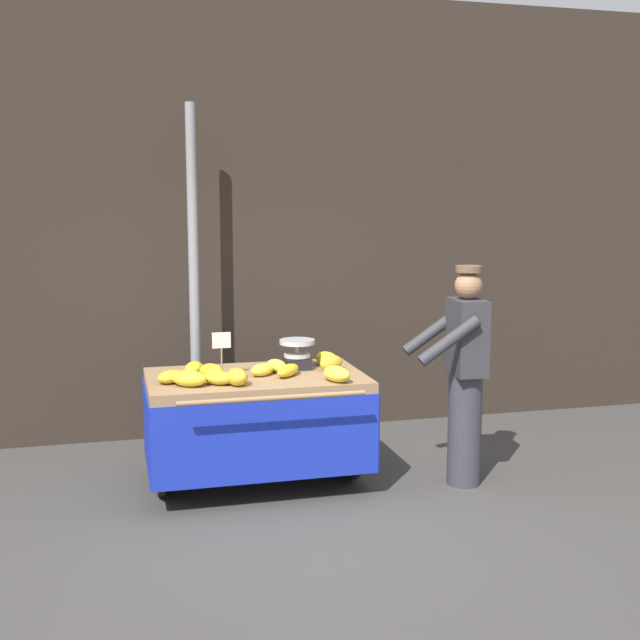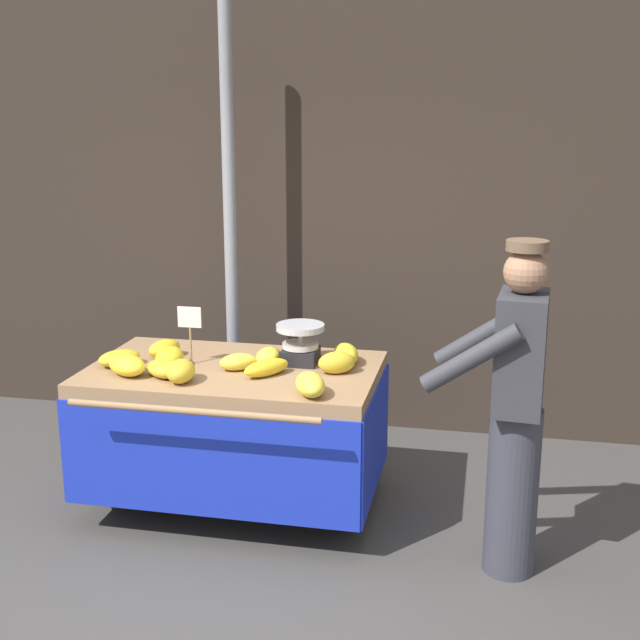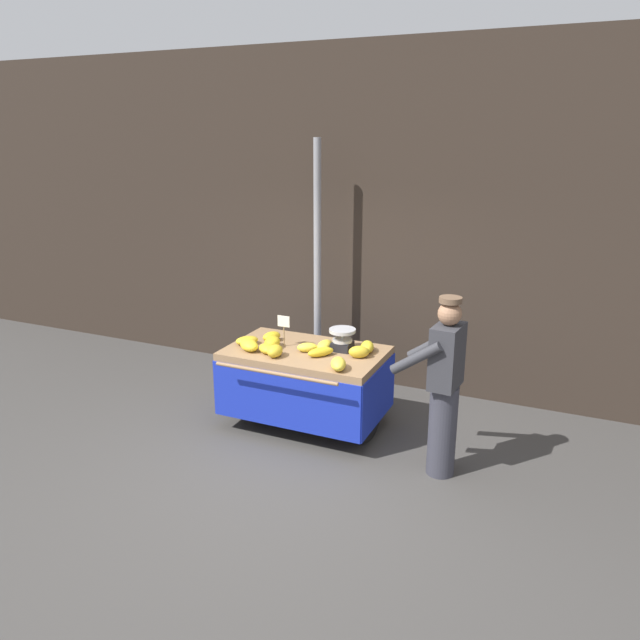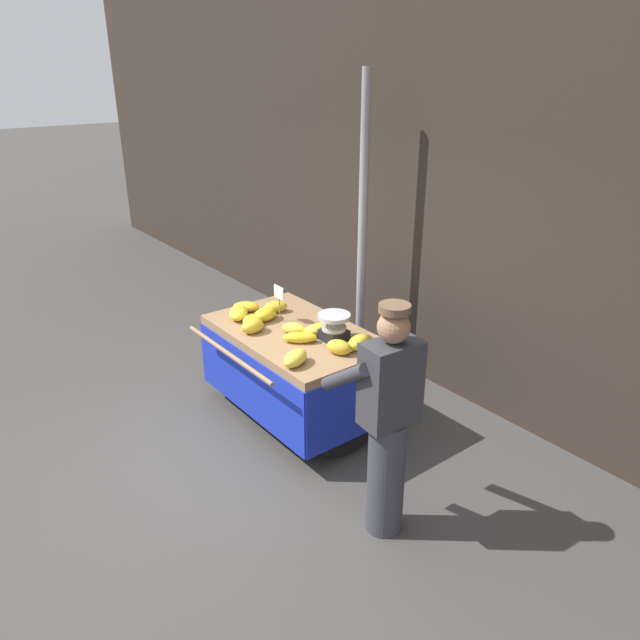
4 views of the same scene
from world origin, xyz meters
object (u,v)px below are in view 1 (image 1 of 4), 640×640
object	(u,v)px
price_sign	(221,344)
banana_bunch_4	(171,377)
banana_bunch_7	(194,369)
banana_bunch_9	(211,372)
street_pole	(194,281)
banana_bunch_11	(276,365)
vendor_person	(464,375)
weighing_scale	(297,354)
banana_bunch_6	(262,370)
banana_bunch_1	(288,370)
banana_bunch_10	(237,377)
banana_bunch_2	(219,378)
banana_bunch_8	(327,359)
banana_bunch_5	(337,374)
banana_bunch_3	(331,363)
banana_bunch_0	(189,378)
banana_cart	(256,405)

from	to	relation	value
price_sign	banana_bunch_4	bearing A→B (deg)	-163.41
banana_bunch_7	banana_bunch_9	distance (m)	0.22
street_pole	banana_bunch_11	xyz separation A→B (m)	(0.53, -0.98, -0.59)
vendor_person	weighing_scale	bearing A→B (deg)	156.71
weighing_scale	banana_bunch_6	xyz separation A→B (m)	(-0.32, -0.19, -0.07)
banana_bunch_1	banana_bunch_10	bearing A→B (deg)	-153.91
price_sign	banana_bunch_2	size ratio (longest dim) A/B	1.43
street_pole	banana_bunch_4	size ratio (longest dim) A/B	12.15
price_sign	banana_bunch_9	distance (m)	0.23
banana_bunch_4	banana_bunch_7	distance (m)	0.28
street_pole	banana_bunch_8	distance (m)	1.43
banana_bunch_9	banana_bunch_8	bearing A→B (deg)	16.61
banana_bunch_4	banana_bunch_11	distance (m)	0.85
vendor_person	banana_bunch_6	bearing A→B (deg)	167.97
banana_bunch_4	vendor_person	world-z (taller)	vendor_person
banana_bunch_7	banana_bunch_9	xyz separation A→B (m)	(0.11, -0.19, 0.01)
banana_bunch_5	banana_bunch_9	xyz separation A→B (m)	(-0.89, 0.29, 0.00)
banana_bunch_2	banana_bunch_3	bearing A→B (deg)	15.69
banana_bunch_5	banana_bunch_8	xyz separation A→B (m)	(0.08, 0.58, -0.00)
banana_bunch_0	banana_bunch_11	xyz separation A→B (m)	(0.71, 0.35, -0.01)
banana_bunch_4	banana_bunch_10	distance (m)	0.50
banana_cart	banana_bunch_6	xyz separation A→B (m)	(0.04, -0.04, 0.29)
banana_bunch_6	banana_bunch_8	size ratio (longest dim) A/B	0.83
banana_bunch_11	banana_cart	bearing A→B (deg)	-152.28
banana_cart	banana_bunch_9	bearing A→B (deg)	-166.13
banana_bunch_7	banana_bunch_0	bearing A→B (deg)	-101.17
weighing_scale	price_sign	bearing A→B (deg)	-167.23
street_pole	banana_bunch_2	size ratio (longest dim) A/B	12.78
weighing_scale	banana_bunch_9	size ratio (longest dim) A/B	1.08
banana_bunch_6	banana_bunch_7	xyz separation A→B (m)	(-0.50, 0.15, 0.01)
banana_bunch_1	banana_bunch_7	distance (m)	0.72
street_pole	banana_cart	bearing A→B (deg)	-72.12
banana_bunch_1	vendor_person	bearing A→B (deg)	-10.84
banana_bunch_2	banana_bunch_9	bearing A→B (deg)	101.31
banana_bunch_0	banana_bunch_6	distance (m)	0.61
banana_bunch_0	banana_bunch_6	bearing A→B (deg)	20.62
street_pole	banana_bunch_4	world-z (taller)	street_pole
banana_bunch_8	banana_bunch_4	bearing A→B (deg)	-166.30
banana_bunch_1	banana_bunch_9	xyz separation A→B (m)	(-0.58, 0.03, 0.01)
banana_bunch_0	banana_bunch_10	world-z (taller)	banana_bunch_10
price_sign	vendor_person	world-z (taller)	vendor_person
banana_bunch_2	price_sign	bearing A→B (deg)	77.19
banana_bunch_7	banana_bunch_10	bearing A→B (deg)	-57.65
banana_bunch_0	banana_bunch_4	size ratio (longest dim) A/B	1.07
banana_bunch_1	banana_bunch_6	distance (m)	0.20
banana_bunch_1	banana_bunch_4	xyz separation A→B (m)	(-0.88, 0.01, -0.00)
banana_bunch_8	banana_bunch_9	size ratio (longest dim) A/B	0.99
banana_bunch_6	banana_bunch_9	world-z (taller)	banana_bunch_9
banana_bunch_0	banana_bunch_1	xyz separation A→B (m)	(0.76, 0.15, -0.01)
banana_bunch_2	banana_bunch_5	distance (m)	0.86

